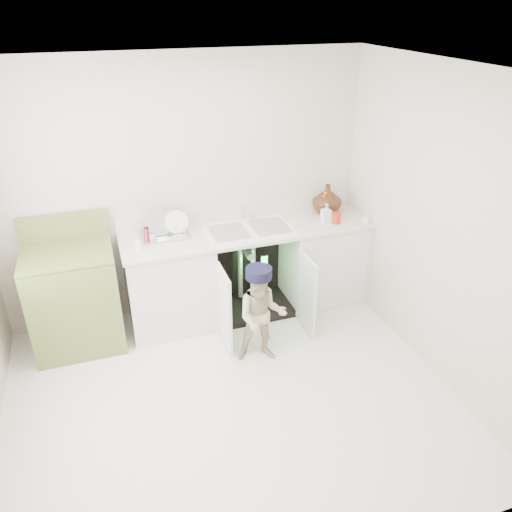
{
  "coord_description": "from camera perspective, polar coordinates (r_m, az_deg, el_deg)",
  "views": [
    {
      "loc": [
        -0.78,
        -2.94,
        2.9
      ],
      "look_at": [
        0.45,
        0.7,
        0.88
      ],
      "focal_mm": 35.0,
      "sensor_mm": 36.0,
      "label": 1
    }
  ],
  "objects": [
    {
      "name": "avocado_stove",
      "position": [
        4.78,
        -20.01,
        -4.42
      ],
      "size": [
        0.76,
        0.65,
        1.18
      ],
      "color": "olive",
      "rests_on": "ground"
    },
    {
      "name": "ground",
      "position": [
        4.2,
        -2.84,
        -15.99
      ],
      "size": [
        3.5,
        3.5,
        0.0
      ],
      "primitive_type": "plane",
      "color": "beige",
      "rests_on": "ground"
    },
    {
      "name": "counter_run",
      "position": [
        4.99,
        -0.51,
        -1.39
      ],
      "size": [
        2.44,
        1.02,
        1.21
      ],
      "color": "silver",
      "rests_on": "ground"
    },
    {
      "name": "room_shell",
      "position": [
        3.46,
        -3.32,
        -0.83
      ],
      "size": [
        6.0,
        5.5,
        1.26
      ],
      "color": "#BDB3A2",
      "rests_on": "ground"
    },
    {
      "name": "repair_worker",
      "position": [
        4.31,
        0.63,
        -6.73
      ],
      "size": [
        0.51,
        0.67,
        0.91
      ],
      "rotation": [
        0.0,
        0.0,
        -0.27
      ],
      "color": "#C3B18C",
      "rests_on": "ground"
    }
  ]
}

